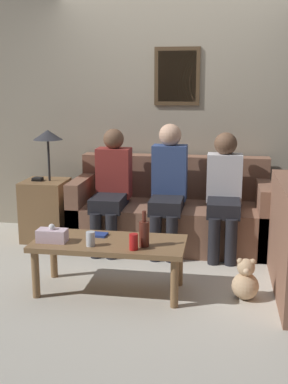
% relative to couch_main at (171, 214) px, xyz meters
% --- Properties ---
extents(ground_plane, '(16.00, 16.00, 0.00)m').
position_rel_couch_main_xyz_m(ground_plane, '(0.00, -0.51, -0.31)').
color(ground_plane, beige).
extents(wall_back, '(9.00, 0.08, 2.60)m').
position_rel_couch_main_xyz_m(wall_back, '(0.00, 0.45, 0.99)').
color(wall_back, '#9E937F').
rests_on(wall_back, ground_plane).
extents(couch_main, '(1.98, 0.85, 0.88)m').
position_rel_couch_main_xyz_m(couch_main, '(0.00, 0.00, 0.00)').
color(couch_main, brown).
rests_on(couch_main, ground_plane).
extents(coffee_table, '(1.20, 0.53, 0.42)m').
position_rel_couch_main_xyz_m(coffee_table, '(-0.36, -1.27, 0.05)').
color(coffee_table, olive).
rests_on(coffee_table, ground_plane).
extents(side_table_with_lamp, '(0.45, 0.45, 1.17)m').
position_rel_couch_main_xyz_m(side_table_with_lamp, '(-1.32, -0.08, 0.06)').
color(side_table_with_lamp, olive).
rests_on(side_table_with_lamp, ground_plane).
extents(wine_bottle, '(0.08, 0.08, 0.28)m').
position_rel_couch_main_xyz_m(wine_bottle, '(-0.07, -1.34, 0.22)').
color(wine_bottle, '#562319').
rests_on(wine_bottle, coffee_table).
extents(drinking_glass, '(0.07, 0.07, 0.11)m').
position_rel_couch_main_xyz_m(drinking_glass, '(-0.47, -1.40, 0.17)').
color(drinking_glass, silver).
rests_on(drinking_glass, coffee_table).
extents(book_stack, '(0.16, 0.12, 0.02)m').
position_rel_couch_main_xyz_m(book_stack, '(-0.48, -1.15, 0.12)').
color(book_stack, navy).
rests_on(book_stack, coffee_table).
extents(soda_can, '(0.07, 0.07, 0.12)m').
position_rel_couch_main_xyz_m(soda_can, '(-0.13, -1.44, 0.17)').
color(soda_can, red).
rests_on(soda_can, coffee_table).
extents(tissue_box, '(0.23, 0.12, 0.15)m').
position_rel_couch_main_xyz_m(tissue_box, '(-0.79, -1.36, 0.16)').
color(tissue_box, silver).
rests_on(tissue_box, coffee_table).
extents(person_left, '(0.34, 0.65, 1.19)m').
position_rel_couch_main_xyz_m(person_left, '(-0.59, -0.19, 0.33)').
color(person_left, black).
rests_on(person_left, ground_plane).
extents(person_middle, '(0.34, 0.63, 1.24)m').
position_rel_couch_main_xyz_m(person_middle, '(-0.02, -0.18, 0.36)').
color(person_middle, black).
rests_on(person_middle, ground_plane).
extents(person_right, '(0.34, 0.65, 1.17)m').
position_rel_couch_main_xyz_m(person_right, '(0.53, -0.18, 0.33)').
color(person_right, black).
rests_on(person_right, ground_plane).
extents(teddy_bear, '(0.21, 0.21, 0.33)m').
position_rel_couch_main_xyz_m(teddy_bear, '(0.70, -1.24, -0.17)').
color(teddy_bear, tan).
rests_on(teddy_bear, ground_plane).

